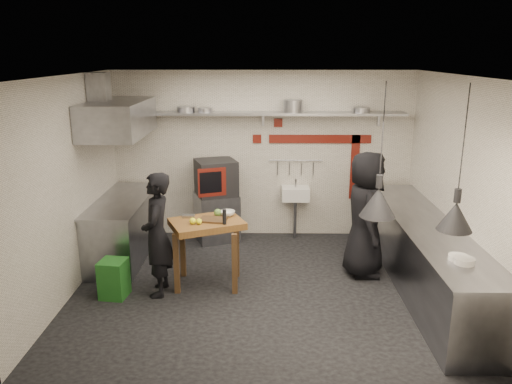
{
  "coord_description": "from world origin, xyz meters",
  "views": [
    {
      "loc": [
        0.01,
        -6.17,
        3.07
      ],
      "look_at": [
        -0.09,
        0.3,
        1.26
      ],
      "focal_mm": 35.0,
      "sensor_mm": 36.0,
      "label": 1
    }
  ],
  "objects_px": {
    "chef_right": "(365,215)",
    "chef_left": "(157,235)",
    "prep_table": "(208,253)",
    "oven_stand": "(217,217)",
    "green_bin": "(114,279)",
    "combi_oven": "(216,177)"
  },
  "relations": [
    {
      "from": "chef_right",
      "to": "chef_left",
      "type": "bearing_deg",
      "value": 107.91
    },
    {
      "from": "prep_table",
      "to": "chef_left",
      "type": "distance_m",
      "value": 0.75
    },
    {
      "from": "combi_oven",
      "to": "chef_right",
      "type": "height_order",
      "value": "chef_right"
    },
    {
      "from": "combi_oven",
      "to": "chef_right",
      "type": "distance_m",
      "value": 2.57
    },
    {
      "from": "oven_stand",
      "to": "green_bin",
      "type": "bearing_deg",
      "value": -138.97
    },
    {
      "from": "chef_right",
      "to": "oven_stand",
      "type": "bearing_deg",
      "value": 63.79
    },
    {
      "from": "green_bin",
      "to": "chef_right",
      "type": "bearing_deg",
      "value": 12.67
    },
    {
      "from": "combi_oven",
      "to": "green_bin",
      "type": "relative_size",
      "value": 1.24
    },
    {
      "from": "chef_left",
      "to": "chef_right",
      "type": "height_order",
      "value": "chef_right"
    },
    {
      "from": "oven_stand",
      "to": "combi_oven",
      "type": "xyz_separation_m",
      "value": [
        0.0,
        -0.03,
        0.69
      ]
    },
    {
      "from": "oven_stand",
      "to": "combi_oven",
      "type": "distance_m",
      "value": 0.69
    },
    {
      "from": "oven_stand",
      "to": "chef_left",
      "type": "height_order",
      "value": "chef_left"
    },
    {
      "from": "oven_stand",
      "to": "prep_table",
      "type": "xyz_separation_m",
      "value": [
        0.03,
        -1.71,
        0.06
      ]
    },
    {
      "from": "oven_stand",
      "to": "prep_table",
      "type": "distance_m",
      "value": 1.72
    },
    {
      "from": "prep_table",
      "to": "chef_left",
      "type": "bearing_deg",
      "value": 179.56
    },
    {
      "from": "chef_left",
      "to": "oven_stand",
      "type": "bearing_deg",
      "value": 161.17
    },
    {
      "from": "prep_table",
      "to": "combi_oven",
      "type": "bearing_deg",
      "value": 67.13
    },
    {
      "from": "combi_oven",
      "to": "chef_left",
      "type": "height_order",
      "value": "chef_left"
    },
    {
      "from": "oven_stand",
      "to": "green_bin",
      "type": "distance_m",
      "value": 2.39
    },
    {
      "from": "combi_oven",
      "to": "chef_left",
      "type": "bearing_deg",
      "value": -126.85
    },
    {
      "from": "prep_table",
      "to": "chef_right",
      "type": "xyz_separation_m",
      "value": [
        2.18,
        0.38,
        0.43
      ]
    },
    {
      "from": "green_bin",
      "to": "prep_table",
      "type": "distance_m",
      "value": 1.26
    }
  ]
}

